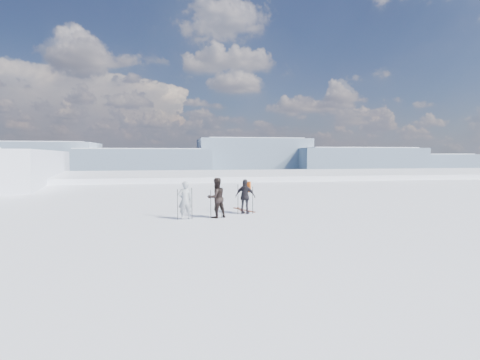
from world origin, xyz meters
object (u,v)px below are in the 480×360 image
object	(u,v)px
skier_dark	(216,198)
skis_loose	(242,210)
skier_pack	(245,197)
skier_grey	(185,200)

from	to	relation	value
skier_dark	skis_loose	xyz separation A→B (m)	(1.45, 1.84, -0.82)
skier_pack	skis_loose	xyz separation A→B (m)	(0.07, 1.06, -0.76)
skis_loose	skier_grey	bearing A→B (deg)	-144.37
skier_grey	skis_loose	world-z (taller)	skier_grey
skier_pack	skis_loose	size ratio (longest dim) A/B	0.91
skier_grey	skier_pack	distance (m)	2.84
skier_grey	skier_dark	distance (m)	1.31
skier_grey	skier_dark	world-z (taller)	skier_dark
skier_grey	skier_pack	xyz separation A→B (m)	(2.69, 0.92, -0.01)
skier_grey	skier_dark	size ratio (longest dim) A/B	0.93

